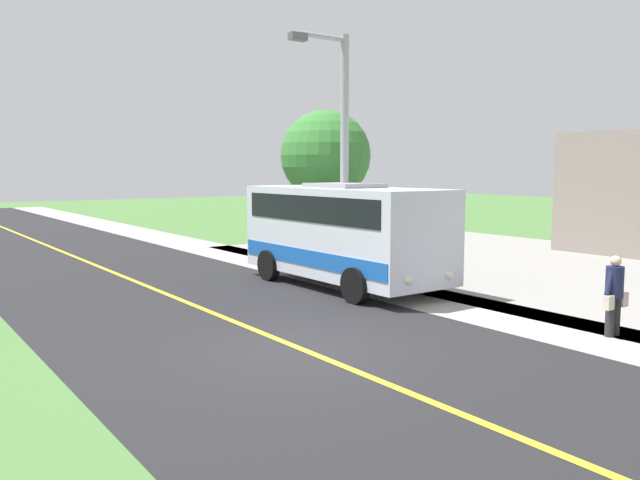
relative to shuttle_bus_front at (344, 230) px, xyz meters
The scene contains 8 objects.
ground_plane 6.59m from the shuttle_bus_front, 44.76° to the left, with size 120.00×120.00×0.00m, color #477238.
road_surface 6.59m from the shuttle_bus_front, 44.76° to the left, with size 8.00×100.00×0.01m, color black.
sidewalk 4.82m from the shuttle_bus_front, 98.32° to the left, with size 2.40×100.00×0.01m, color #9E9991.
road_centre_line 6.59m from the shuttle_bus_front, 44.76° to the left, with size 0.16×100.00×0.00m, color gold.
shuttle_bus_front is the anchor object (origin of this frame).
pedestrian_with_bags 7.47m from the shuttle_bus_front, 97.49° to the left, with size 0.72×0.34×1.60m.
street_light_pole 2.43m from the shuttle_bus_front, 118.77° to the right, with size 1.97×0.24×7.05m.
tree_curbside 5.96m from the shuttle_bus_front, 120.94° to the right, with size 3.28×3.28×5.41m.
Camera 1 is at (6.33, 9.41, 3.28)m, focal length 35.62 mm.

